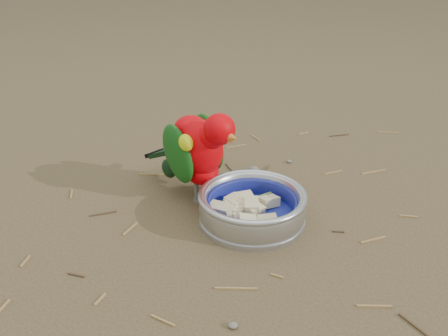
{
  "coord_description": "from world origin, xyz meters",
  "views": [
    {
      "loc": [
        -0.11,
        -0.8,
        0.51
      ],
      "look_at": [
        -0.04,
        0.07,
        0.08
      ],
      "focal_mm": 40.0,
      "sensor_mm": 36.0,
      "label": 1
    }
  ],
  "objects": [
    {
      "name": "ground_debris",
      "position": [
        -0.03,
        0.07,
        0.0
      ],
      "size": [
        0.9,
        0.8,
        0.01
      ],
      "primitive_type": null,
      "color": "#9C7644",
      "rests_on": "ground"
    },
    {
      "name": "fruit_wedges",
      "position": [
        0.01,
        -0.0,
        0.03
      ],
      "size": [
        0.12,
        0.12,
        0.03
      ],
      "primitive_type": null,
      "color": "beige",
      "rests_on": "food_bowl"
    },
    {
      "name": "bowl_wall",
      "position": [
        0.01,
        -0.0,
        0.04
      ],
      "size": [
        0.2,
        0.2,
        0.04
      ],
      "primitive_type": null,
      "color": "#B2B2BA",
      "rests_on": "food_bowl"
    },
    {
      "name": "ground",
      "position": [
        0.0,
        0.0,
        0.0
      ],
      "size": [
        60.0,
        60.0,
        0.0
      ],
      "primitive_type": "plane",
      "color": "brown"
    },
    {
      "name": "lory_parrot",
      "position": [
        -0.08,
        0.1,
        0.09
      ],
      "size": [
        0.24,
        0.25,
        0.19
      ],
      "primitive_type": null,
      "rotation": [
        0.0,
        0.0,
        -2.43
      ],
      "color": "#D50006",
      "rests_on": "ground"
    },
    {
      "name": "food_bowl",
      "position": [
        0.01,
        -0.0,
        0.01
      ],
      "size": [
        0.2,
        0.2,
        0.02
      ],
      "primitive_type": "cylinder",
      "color": "#B2B2BA",
      "rests_on": "ground"
    }
  ]
}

